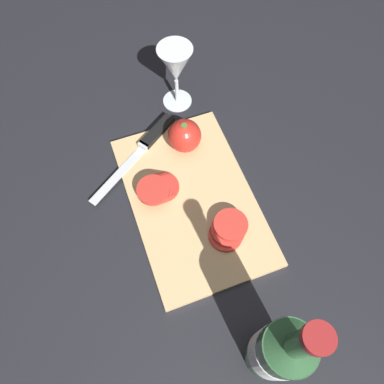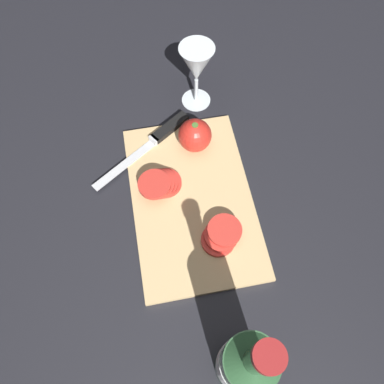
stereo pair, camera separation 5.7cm
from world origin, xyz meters
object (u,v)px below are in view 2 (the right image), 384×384
Objects in this scene: wine_bottle at (245,364)px; whole_tomato at (195,135)px; tomato_slice_stack_far at (221,235)px; wine_glass at (197,67)px; tomato_slice_stack_near at (160,184)px; knife at (162,134)px.

wine_bottle is 0.46m from whole_tomato.
tomato_slice_stack_far is at bearing 2.38° from whole_tomato.
tomato_slice_stack_near is (0.23, -0.12, -0.08)m from wine_glass.
wine_glass is 0.37m from tomato_slice_stack_far.
wine_glass is at bearing 176.84° from tomato_slice_stack_far.
tomato_slice_stack_near is (-0.37, -0.08, -0.08)m from wine_bottle.
wine_bottle is at bearing 62.31° from knife.
knife is at bearing -173.80° from wine_bottle.
tomato_slice_stack_far is (0.13, 0.10, -0.00)m from tomato_slice_stack_near.
whole_tomato is at bearing 135.54° from tomato_slice_stack_near.
knife is 0.14m from tomato_slice_stack_near.
tomato_slice_stack_near is (0.09, -0.09, -0.02)m from whole_tomato.
whole_tomato reaches higher than knife.
wine_glass is 1.76× the size of tomato_slice_stack_near.
wine_bottle reaches higher than whole_tomato.
whole_tomato is at bearing -12.20° from wine_glass.
wine_glass is 0.68× the size of knife.
whole_tomato is 0.90× the size of tomato_slice_stack_far.
wine_glass is 0.17m from knife.
wine_bottle is 3.80× the size of tomato_slice_stack_far.
tomato_slice_stack_far is (0.27, 0.08, 0.01)m from knife.
tomato_slice_stack_far is (0.23, 0.01, -0.02)m from whole_tomato.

